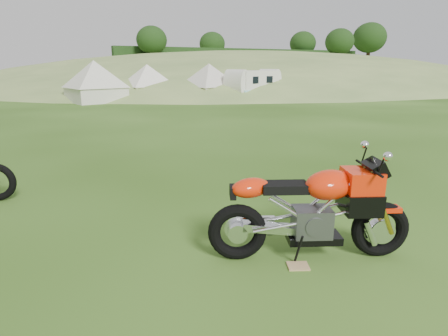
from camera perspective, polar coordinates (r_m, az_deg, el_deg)
name	(u,v)px	position (r m, az deg, el deg)	size (l,w,h in m)	color
ground	(214,211)	(5.87, -1.52, -6.56)	(120.00, 120.00, 0.00)	#22430E
hillside	(250,82)	(52.11, 4.05, 12.95)	(80.00, 64.00, 8.00)	#5F7D3F
hedgerow	(250,82)	(52.11, 4.05, 12.95)	(36.00, 1.20, 8.60)	black
sport_motorcycle	(311,204)	(4.39, 13.12, -5.31)	(2.24, 0.56, 1.34)	red
plywood_board	(298,266)	(4.43, 11.22, -14.44)	(0.24, 0.19, 0.02)	tan
tent_left	(95,81)	(24.62, -19.05, 12.43)	(2.93, 2.93, 2.54)	beige
tent_mid	(148,80)	(26.36, -11.57, 12.93)	(2.77, 2.77, 2.40)	silver
tent_right	(209,81)	(25.48, -2.29, 13.18)	(2.80, 2.80, 2.42)	beige
caravan	(253,85)	(25.36, 4.49, 12.54)	(4.05, 1.81, 1.90)	silver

